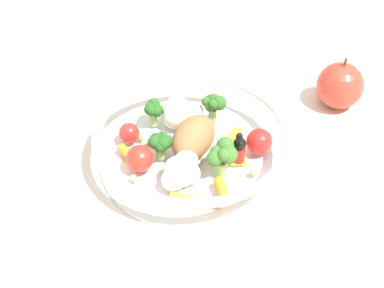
{
  "coord_description": "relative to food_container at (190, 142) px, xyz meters",
  "views": [
    {
      "loc": [
        0.01,
        -0.5,
        0.47
      ],
      "look_at": [
        -0.01,
        -0.01,
        0.03
      ],
      "focal_mm": 50.65,
      "sensor_mm": 36.0,
      "label": 1
    }
  ],
  "objects": [
    {
      "name": "food_container",
      "position": [
        0.0,
        0.0,
        0.0
      ],
      "size": [
        0.24,
        0.24,
        0.06
      ],
      "color": "white",
      "rests_on": "ground_plane"
    },
    {
      "name": "ground_plane",
      "position": [
        0.01,
        0.01,
        -0.03
      ],
      "size": [
        2.4,
        2.4,
        0.0
      ],
      "primitive_type": "plane",
      "color": "silver"
    },
    {
      "name": "loose_apple",
      "position": [
        0.2,
        0.12,
        0.0
      ],
      "size": [
        0.06,
        0.06,
        0.08
      ],
      "color": "#BC3828",
      "rests_on": "ground_plane"
    }
  ]
}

